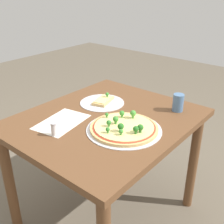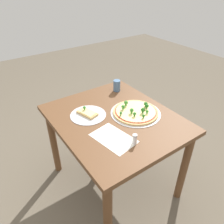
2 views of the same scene
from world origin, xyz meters
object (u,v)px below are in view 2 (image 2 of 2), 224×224
object	(u,v)px
pizza_tray_whole	(136,112)
drinking_cup	(117,86)
dining_table	(115,128)
pizza_tray_slice	(88,114)
condiment_shaker	(135,139)

from	to	relation	value
pizza_tray_whole	drinking_cup	bearing A→B (deg)	165.57
pizza_tray_whole	drinking_cup	size ratio (longest dim) A/B	3.78
dining_table	pizza_tray_slice	xyz separation A→B (m)	(-0.15, -0.15, 0.12)
dining_table	drinking_cup	distance (m)	0.46
condiment_shaker	pizza_tray_whole	bearing A→B (deg)	138.64
drinking_cup	condiment_shaker	world-z (taller)	drinking_cup
dining_table	condiment_shaker	size ratio (longest dim) A/B	14.45
drinking_cup	condiment_shaker	bearing A→B (deg)	-27.03
drinking_cup	condiment_shaker	size ratio (longest dim) A/B	1.49
dining_table	pizza_tray_slice	world-z (taller)	pizza_tray_slice
condiment_shaker	drinking_cup	bearing A→B (deg)	152.97
pizza_tray_whole	condiment_shaker	xyz separation A→B (m)	(0.26, -0.23, 0.02)
dining_table	condiment_shaker	xyz separation A→B (m)	(0.31, -0.07, 0.14)
pizza_tray_slice	condiment_shaker	bearing A→B (deg)	10.44
pizza_tray_slice	drinking_cup	distance (m)	0.46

